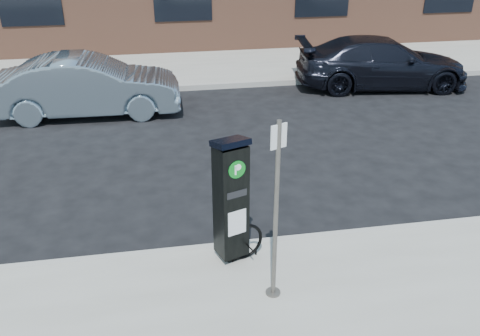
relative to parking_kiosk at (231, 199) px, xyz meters
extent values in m
plane|color=black|center=(0.29, 0.35, -1.11)|extent=(120.00, 120.00, 0.00)
cube|color=gray|center=(0.29, 14.35, -1.04)|extent=(60.00, 12.00, 0.15)
cube|color=#9E9B93|center=(0.29, 0.33, -1.04)|extent=(60.00, 0.12, 0.16)
cube|color=#9E9B93|center=(0.29, 8.37, -1.04)|extent=(60.00, 0.12, 0.16)
cube|color=black|center=(0.00, 0.00, -0.91)|extent=(0.25, 0.25, 0.10)
cube|color=black|center=(0.00, 0.00, -0.03)|extent=(0.48, 0.45, 1.66)
cube|color=black|center=(0.00, 0.00, 0.84)|extent=(0.53, 0.50, 0.15)
cylinder|color=#086117|center=(0.06, -0.16, 0.52)|extent=(0.24, 0.09, 0.24)
cube|color=white|center=(0.06, -0.16, 0.52)|extent=(0.09, 0.04, 0.14)
cube|color=silver|center=(0.06, -0.16, -0.28)|extent=(0.26, 0.10, 0.37)
cube|color=black|center=(0.06, -0.16, 0.16)|extent=(0.28, 0.10, 0.10)
cylinder|color=#5B5750|center=(0.41, -0.86, -0.95)|extent=(0.19, 0.19, 0.03)
cylinder|color=#5B5750|center=(0.41, -0.86, 0.24)|extent=(0.06, 0.06, 2.40)
cube|color=silver|center=(0.41, -0.86, 1.25)|extent=(0.20, 0.10, 0.29)
torus|color=black|center=(0.18, -0.05, -0.68)|extent=(0.55, 0.21, 0.57)
cylinder|color=black|center=(0.01, -0.10, -0.91)|extent=(0.03, 0.03, 0.11)
cylinder|color=black|center=(0.36, 0.01, -0.91)|extent=(0.03, 0.03, 0.11)
imported|color=gray|center=(-2.52, 6.82, -0.37)|extent=(4.54, 1.69, 1.48)
imported|color=black|center=(5.67, 7.75, -0.40)|extent=(5.15, 2.60, 1.43)
camera|label=1|loc=(-0.91, -5.88, 3.44)|focal=38.00mm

